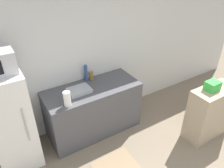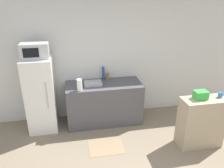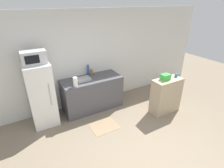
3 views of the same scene
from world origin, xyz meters
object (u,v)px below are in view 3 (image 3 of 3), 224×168
object	(u,v)px
bottle_tall	(88,70)
refrigerator	(41,95)
paper_towel_roll	(75,82)
jar	(176,75)
bottle_short	(92,72)
microwave	(34,57)
basket	(165,77)

from	to	relation	value
bottle_tall	refrigerator	bearing A→B (deg)	-168.04
paper_towel_roll	jar	bearing A→B (deg)	-20.17
jar	bottle_short	bearing A→B (deg)	142.29
bottle_short	jar	world-z (taller)	jar
microwave	paper_towel_roll	size ratio (longest dim) A/B	2.16
microwave	basket	xyz separation A→B (m)	(2.83, -1.11, -0.65)
bottle_short	jar	size ratio (longest dim) A/B	1.60
bottle_tall	paper_towel_roll	world-z (taller)	bottle_tall
basket	jar	distance (m)	0.38
bottle_short	paper_towel_roll	bearing A→B (deg)	-142.12
bottle_tall	bottle_short	size ratio (longest dim) A/B	1.96
microwave	jar	size ratio (longest dim) A/B	5.45
microwave	paper_towel_roll	world-z (taller)	microwave
refrigerator	bottle_tall	distance (m)	1.38
bottle_short	basket	world-z (taller)	basket
microwave	bottle_tall	size ratio (longest dim) A/B	1.73
bottle_tall	paper_towel_roll	xyz separation A→B (m)	(-0.55, -0.51, -0.03)
refrigerator	bottle_short	distance (m)	1.45
refrigerator	paper_towel_roll	distance (m)	0.85
jar	paper_towel_roll	xyz separation A→B (m)	(-2.43, 0.89, 0.01)
basket	bottle_tall	bearing A→B (deg)	137.26
microwave	bottle_short	distance (m)	1.60
microwave	jar	bearing A→B (deg)	-19.30
microwave	paper_towel_roll	bearing A→B (deg)	-16.54
bottle_tall	jar	bearing A→B (deg)	-36.71
bottle_short	jar	bearing A→B (deg)	-37.71
paper_towel_roll	bottle_tall	bearing A→B (deg)	43.12
microwave	refrigerator	bearing A→B (deg)	69.01
microwave	bottle_short	bearing A→B (deg)	10.59
basket	paper_towel_roll	distance (m)	2.23
basket	paper_towel_roll	size ratio (longest dim) A/B	0.96
bottle_tall	basket	size ratio (longest dim) A/B	1.30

